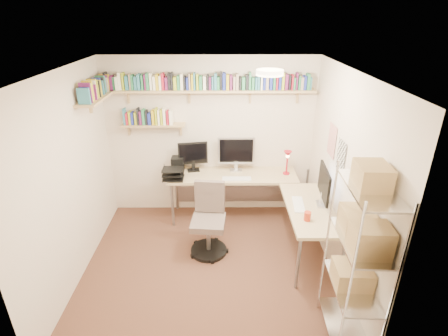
{
  "coord_description": "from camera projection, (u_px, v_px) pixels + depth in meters",
  "views": [
    {
      "loc": [
        0.18,
        -3.66,
        3.07
      ],
      "look_at": [
        0.21,
        0.55,
        1.17
      ],
      "focal_mm": 28.0,
      "sensor_mm": 36.0,
      "label": 1
    }
  ],
  "objects": [
    {
      "name": "wall_shelves",
      "position": [
        179.0,
        91.0,
        4.94
      ],
      "size": [
        3.12,
        1.09,
        0.8
      ],
      "color": "tan",
      "rests_on": "ground"
    },
    {
      "name": "ground",
      "position": [
        209.0,
        266.0,
        4.6
      ],
      "size": [
        3.2,
        3.2,
        0.0
      ],
      "primitive_type": "plane",
      "color": "#47281E",
      "rests_on": "ground"
    },
    {
      "name": "wire_rack",
      "position": [
        361.0,
        241.0,
        3.12
      ],
      "size": [
        0.42,
        0.8,
        1.93
      ],
      "rotation": [
        0.0,
        0.0,
        -0.05
      ],
      "color": "silver",
      "rests_on": "ground"
    },
    {
      "name": "office_chair",
      "position": [
        209.0,
        224.0,
        4.75
      ],
      "size": [
        0.53,
        0.53,
        1.0
      ],
      "rotation": [
        0.0,
        0.0,
        -0.09
      ],
      "color": "black",
      "rests_on": "ground"
    },
    {
      "name": "corner_desk",
      "position": [
        243.0,
        182.0,
        5.16
      ],
      "size": [
        2.34,
        1.98,
        1.32
      ],
      "color": "tan",
      "rests_on": "ground"
    },
    {
      "name": "room_shell",
      "position": [
        206.0,
        157.0,
        3.96
      ],
      "size": [
        3.24,
        3.04,
        2.52
      ],
      "color": "beige",
      "rests_on": "ground"
    }
  ]
}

